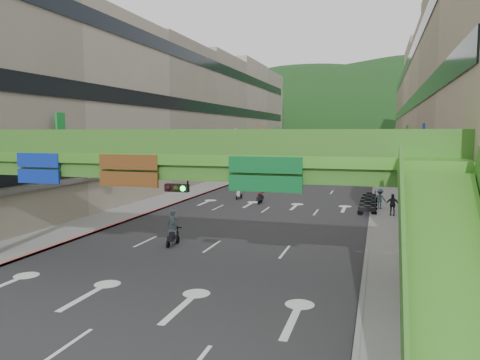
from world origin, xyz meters
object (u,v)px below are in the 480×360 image
object	(u,v)px
scooter_rider_near	(173,229)
car_silver	(294,174)
overpass_near	(181,171)
scooter_rider_mid	(260,194)
pedestrian_red	(435,270)
car_yellow	(326,166)

from	to	relation	value
scooter_rider_near	car_silver	distance (m)	42.76
overpass_near	scooter_rider_mid	bearing A→B (deg)	95.43
scooter_rider_near	pedestrian_red	size ratio (longest dim) A/B	1.44
scooter_rider_near	pedestrian_red	world-z (taller)	scooter_rider_near
pedestrian_red	car_yellow	bearing A→B (deg)	108.67
scooter_rider_mid	car_silver	bearing A→B (deg)	92.47
pedestrian_red	overpass_near	bearing A→B (deg)	-158.68
car_yellow	pedestrian_red	size ratio (longest dim) A/B	2.41
overpass_near	pedestrian_red	bearing A→B (deg)	13.08
overpass_near	scooter_rider_near	xyz separation A→B (m)	(-3.31, 6.16, -4.14)
scooter_rider_near	car_yellow	xyz separation A→B (m)	(2.49, 62.10, -0.43)
scooter_rider_near	scooter_rider_mid	distance (m)	17.91
car_silver	pedestrian_red	distance (m)	48.56
scooter_rider_mid	overpass_near	bearing A→B (deg)	-84.57
car_silver	pedestrian_red	xyz separation A→B (m)	(14.63, -46.30, 0.12)
car_silver	pedestrian_red	world-z (taller)	pedestrian_red
car_yellow	scooter_rider_mid	bearing A→B (deg)	-92.69
overpass_near	car_yellow	size ratio (longest dim) A/B	7.49
scooter_rider_mid	car_yellow	distance (m)	44.24
overpass_near	scooter_rider_mid	xyz separation A→B (m)	(-2.29, 24.04, -4.26)
scooter_rider_near	car_yellow	size ratio (longest dim) A/B	0.60
scooter_rider_near	car_yellow	distance (m)	62.15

